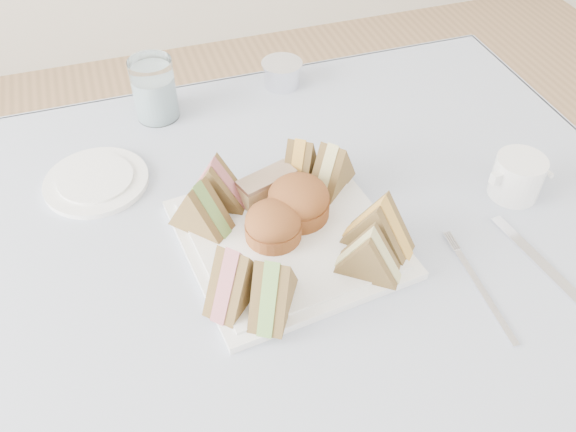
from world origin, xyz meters
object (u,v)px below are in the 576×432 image
object	(u,v)px
water_glass	(154,89)
creamer_jug	(517,177)
serving_plate	(288,238)
table	(323,407)

from	to	relation	value
water_glass	creamer_jug	distance (m)	0.60
serving_plate	water_glass	bearing A→B (deg)	102.28
table	creamer_jug	xyz separation A→B (m)	(0.31, 0.06, 0.41)
table	creamer_jug	size ratio (longest dim) A/B	12.12
serving_plate	water_glass	world-z (taller)	water_glass
creamer_jug	serving_plate	bearing A→B (deg)	171.59
creamer_jug	water_glass	bearing A→B (deg)	135.71
serving_plate	creamer_jug	distance (m)	0.36
table	serving_plate	world-z (taller)	serving_plate
water_glass	serving_plate	bearing A→B (deg)	-71.28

